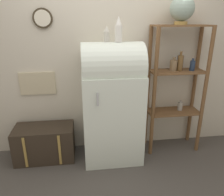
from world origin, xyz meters
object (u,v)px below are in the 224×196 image
at_px(refrigerator, 112,102).
at_px(globe, 182,9).
at_px(suitcase_trunk, 45,143).
at_px(vase_left, 107,34).
at_px(vase_center, 119,30).

height_order(refrigerator, globe, globe).
xyz_separation_m(refrigerator, globe, (0.84, 0.07, 1.11)).
xyz_separation_m(suitcase_trunk, vase_left, (0.84, -0.05, 1.40)).
distance_m(suitcase_trunk, vase_center, 1.74).
xyz_separation_m(suitcase_trunk, vase_center, (0.97, -0.07, 1.45)).
bearing_deg(vase_left, refrigerator, -9.97).
height_order(vase_left, vase_center, vase_center).
relative_size(suitcase_trunk, vase_center, 2.70).
height_order(suitcase_trunk, vase_center, vase_center).
relative_size(refrigerator, globe, 4.70).
distance_m(refrigerator, suitcase_trunk, 1.07).
xyz_separation_m(vase_left, vase_center, (0.13, -0.02, 0.05)).
bearing_deg(vase_center, vase_left, 169.68).
height_order(refrigerator, suitcase_trunk, refrigerator).
height_order(refrigerator, vase_center, vase_center).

